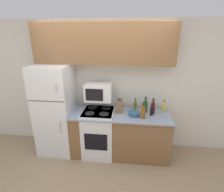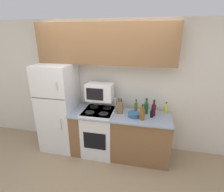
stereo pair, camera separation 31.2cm
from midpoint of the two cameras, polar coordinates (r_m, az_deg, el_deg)
ground_plane at (r=3.54m, az=-1.47°, el=-20.51°), size 12.00×12.00×0.00m
wall_back at (r=3.55m, az=1.09°, el=3.14°), size 8.00×0.05×2.55m
lower_cabinets at (r=3.48m, az=5.22°, el=-12.43°), size 1.85×0.65×0.88m
refrigerator at (r=3.64m, az=-14.62°, el=-3.71°), size 0.67×0.70×1.76m
upper_cabinets at (r=3.23m, az=0.55°, el=16.70°), size 2.53×0.30×0.72m
stove at (r=3.51m, az=-1.61°, el=-11.34°), size 0.58×0.63×1.08m
microwave at (r=3.30m, az=-1.33°, el=1.37°), size 0.50×0.33×0.32m
knife_block at (r=3.24m, az=5.35°, el=-3.68°), size 0.10×0.09×0.30m
bowl at (r=3.17m, az=9.93°, el=-6.06°), size 0.21×0.21×0.08m
bottle_wine_green at (r=3.31m, az=13.76°, el=-3.76°), size 0.08×0.08×0.30m
bottle_wine_red at (r=3.26m, az=16.14°, el=-4.35°), size 0.08×0.08×0.30m
bottle_olive_oil at (r=3.32m, az=10.50°, el=-3.73°), size 0.06×0.06×0.26m
bottle_whiskey at (r=3.07m, az=12.79°, el=-5.75°), size 0.08×0.08×0.28m
bottle_soy_sauce at (r=3.21m, az=15.58°, el=-5.62°), size 0.05×0.05×0.18m
bottle_cooking_spray at (r=3.43m, az=19.71°, el=-4.06°), size 0.06×0.06×0.22m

